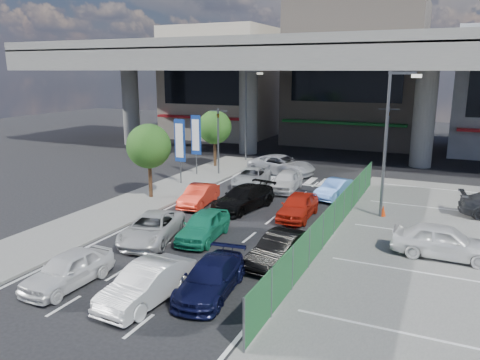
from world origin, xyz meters
The scene contains 30 objects.
ground centered at (0.00, 0.00, 0.00)m, with size 120.00×120.00×0.00m, color black.
parking_lot centered at (11.00, 2.00, 0.03)m, with size 12.00×28.00×0.06m, color #61605E.
sidewalk_left centered at (-7.00, 4.00, 0.06)m, with size 4.00×30.00×0.12m, color #61605E.
fence_run centered at (5.30, 1.00, 0.90)m, with size 0.16×22.00×1.80m, color #1E582C, non-canonical shape.
expressway centered at (0.00, 22.00, 8.76)m, with size 64.00×14.00×10.75m.
building_west centered at (-16.00, 31.97, 6.49)m, with size 12.00×10.90×13.00m.
building_center centered at (0.00, 32.97, 7.49)m, with size 14.00×10.90×15.00m.
traffic_light_left centered at (-6.20, 12.00, 3.94)m, with size 1.60×1.24×5.20m.
traffic_light_right centered at (5.50, 19.00, 3.94)m, with size 1.60×1.24×5.20m.
street_lamp_right centered at (7.17, 6.00, 4.77)m, with size 1.65×0.22×8.00m.
street_lamp_left centered at (-6.33, 18.00, 4.77)m, with size 1.65×0.22×8.00m.
signboard_near centered at (-7.20, 7.99, 3.06)m, with size 0.80×0.14×4.70m.
signboard_far centered at (-7.60, 10.99, 3.06)m, with size 0.80×0.14×4.70m.
tree_near centered at (-7.00, 4.00, 3.39)m, with size 2.80×2.80×4.80m.
tree_far centered at (-7.80, 14.50, 3.39)m, with size 2.80×2.80×4.80m.
van_white_back_left centered at (-2.60, -7.69, 0.66)m, with size 1.57×3.90×1.33m, color white.
hatch_white_back_mid centered at (0.88, -7.50, 0.69)m, with size 1.46×4.19×1.38m, color silver.
minivan_navy_back centered at (2.65, -6.02, 0.62)m, with size 1.73×4.25×1.23m, color black.
sedan_white_mid_left centered at (-2.51, -2.34, 0.64)m, with size 2.14×4.64×1.29m, color beige.
taxi_teal_mid centered at (-0.35, -1.10, 0.69)m, with size 1.63×4.05×1.38m, color #198B63.
hatch_black_mid_right centered at (4.04, -2.38, 0.66)m, with size 1.40×4.01×1.32m, color black.
taxi_orange_left centered at (-3.41, 3.88, 0.63)m, with size 1.34×3.84×1.26m, color red.
sedan_black_mid centered at (-0.63, 4.27, 0.69)m, with size 1.93×4.76×1.38m, color black.
taxi_orange_right centered at (2.81, 4.03, 0.69)m, with size 1.63×4.05×1.38m, color red.
wagon_silver_front_left centered at (-2.51, 9.90, 0.61)m, with size 2.03×4.41×1.23m, color #A9ACB0.
sedan_white_front_mid centered at (0.28, 9.47, 0.69)m, with size 1.63×4.05×1.38m, color silver.
kei_truck_front_right centered at (3.77, 8.97, 0.61)m, with size 1.29×3.71×1.22m, color #5F95F8.
crossing_wagon_silver centered at (-1.74, 14.23, 0.75)m, with size 2.48×5.39×1.50m, color #B4B5BC.
parked_sedan_white centered at (10.34, 1.09, 0.80)m, with size 1.75×4.35×1.48m, color white.
traffic_cone centered at (7.13, 6.12, 0.37)m, with size 0.32×0.32×0.63m, color red.
Camera 1 is at (10.18, -20.01, 8.06)m, focal length 35.00 mm.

